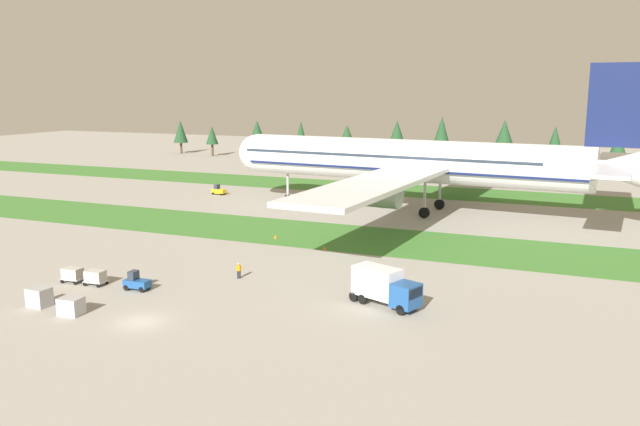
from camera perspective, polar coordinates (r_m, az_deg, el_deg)
ground_plane at (r=59.52m, az=-15.51°, el=-9.25°), size 400.00×400.00×0.00m
grass_strip_near at (r=90.84m, az=-0.77°, el=-1.87°), size 320.00×15.87×0.01m
grass_strip_far at (r=131.44m, az=6.82°, el=2.05°), size 320.00×15.87×0.01m
airliner at (r=106.70m, az=8.80°, el=4.54°), size 69.07×84.98×23.68m
baggage_tug at (r=68.45m, az=-15.89°, el=-5.89°), size 2.67×1.44×1.97m
cargo_dolly_lead at (r=71.38m, az=-19.20°, el=-5.30°), size 2.28×1.62×1.55m
cargo_dolly_second at (r=73.19m, az=-20.98°, el=-5.03°), size 2.28×1.62×1.55m
catering_truck at (r=61.18m, az=5.72°, el=-6.41°), size 7.32×4.61×3.58m
pushback_tractor at (r=125.95m, az=-8.95°, el=1.98°), size 2.69×1.49×1.97m
ground_crew_marshaller at (r=70.26m, az=-7.17°, el=-5.00°), size 0.41×0.44×1.74m
uld_container_0 at (r=63.08m, az=-21.10°, el=-7.67°), size 2.12×1.75×1.61m
uld_container_1 at (r=66.51m, az=-23.52°, el=-6.82°), size 2.09×1.71×1.79m
taxiway_marker_0 at (r=81.82m, az=0.41°, el=-3.12°), size 0.44×0.44×0.52m
taxiway_marker_1 at (r=88.49m, az=-3.95°, el=-2.08°), size 0.44×0.44×0.48m
distant_tree_line at (r=173.93m, az=11.78°, el=6.40°), size 169.28×10.54×12.85m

